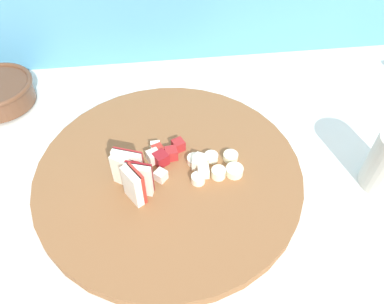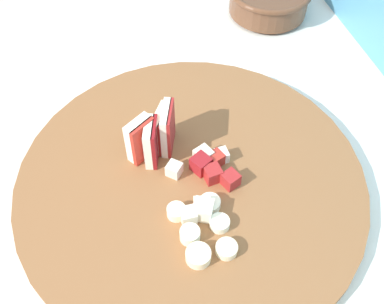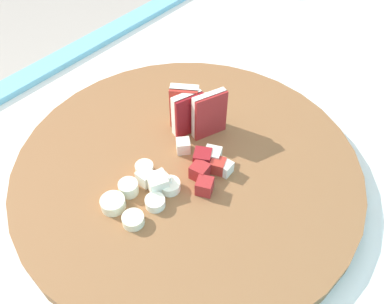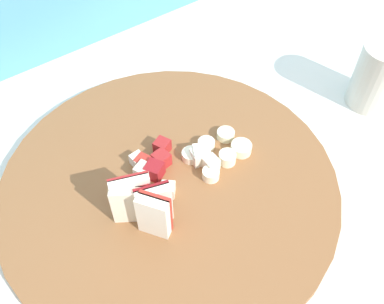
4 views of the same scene
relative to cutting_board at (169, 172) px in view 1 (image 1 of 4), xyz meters
The scene contains 6 objects.
tiled_countertop 0.49m from the cutting_board, ahead, with size 1.59×0.68×0.91m.
tile_backsplash 0.43m from the cutting_board, 66.19° to the left, with size 2.40×0.04×1.46m, color #4C8EB2.
cutting_board is the anchor object (origin of this frame).
apple_wedge_fan 0.08m from the cutting_board, 150.13° to the right, with size 0.06×0.07×0.06m.
apple_dice_pile 0.03m from the cutting_board, 40.33° to the left, with size 0.10×0.09×0.02m.
banana_slice_rows 0.08m from the cutting_board, ahead, with size 0.09×0.07×0.02m.
Camera 1 is at (-0.17, -0.38, 1.38)m, focal length 34.42 mm.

